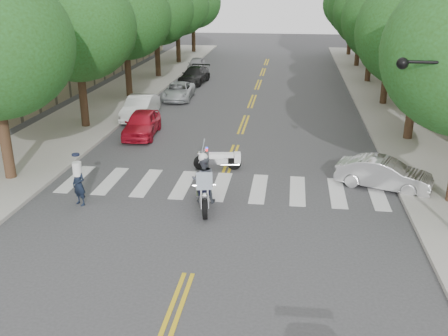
% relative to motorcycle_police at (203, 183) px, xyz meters
% --- Properties ---
extents(ground, '(140.00, 140.00, 0.00)m').
position_rel_motorcycle_police_xyz_m(ground, '(0.36, -4.56, -0.94)').
color(ground, '#38383A').
rests_on(ground, ground).
extents(sidewalk_left, '(5.00, 60.00, 0.15)m').
position_rel_motorcycle_police_xyz_m(sidewalk_left, '(-9.14, 17.44, -0.86)').
color(sidewalk_left, '#9E9991').
rests_on(sidewalk_left, ground).
extents(sidewalk_right, '(5.00, 60.00, 0.15)m').
position_rel_motorcycle_police_xyz_m(sidewalk_right, '(9.86, 17.44, -0.86)').
color(sidewalk_right, '#9E9991').
rests_on(sidewalk_right, ground).
extents(tree_l_1, '(6.40, 6.40, 8.45)m').
position_rel_motorcycle_police_xyz_m(tree_l_1, '(-8.44, 9.44, 4.62)').
color(tree_l_1, '#382316').
rests_on(tree_l_1, ground).
extents(tree_l_2, '(6.40, 6.40, 8.45)m').
position_rel_motorcycle_police_xyz_m(tree_l_2, '(-8.44, 17.44, 4.62)').
color(tree_l_2, '#382316').
rests_on(tree_l_2, ground).
extents(tree_l_3, '(6.40, 6.40, 8.45)m').
position_rel_motorcycle_police_xyz_m(tree_l_3, '(-8.44, 25.44, 4.62)').
color(tree_l_3, '#382316').
rests_on(tree_l_3, ground).
extents(tree_l_4, '(6.40, 6.40, 8.45)m').
position_rel_motorcycle_police_xyz_m(tree_l_4, '(-8.44, 33.44, 4.62)').
color(tree_l_4, '#382316').
rests_on(tree_l_4, ground).
extents(tree_l_5, '(6.40, 6.40, 8.45)m').
position_rel_motorcycle_police_xyz_m(tree_l_5, '(-8.44, 41.44, 4.62)').
color(tree_l_5, '#382316').
rests_on(tree_l_5, ground).
extents(tree_r_1, '(6.40, 6.40, 8.45)m').
position_rel_motorcycle_police_xyz_m(tree_r_1, '(9.16, 9.44, 4.62)').
color(tree_r_1, '#382316').
rests_on(tree_r_1, ground).
extents(tree_r_2, '(6.40, 6.40, 8.45)m').
position_rel_motorcycle_police_xyz_m(tree_r_2, '(9.16, 17.44, 4.62)').
color(tree_r_2, '#382316').
rests_on(tree_r_2, ground).
extents(tree_r_3, '(6.40, 6.40, 8.45)m').
position_rel_motorcycle_police_xyz_m(tree_r_3, '(9.16, 25.44, 4.62)').
color(tree_r_3, '#382316').
rests_on(tree_r_3, ground).
extents(tree_r_4, '(6.40, 6.40, 8.45)m').
position_rel_motorcycle_police_xyz_m(tree_r_4, '(9.16, 33.44, 4.62)').
color(tree_r_4, '#382316').
rests_on(tree_r_4, ground).
extents(tree_r_5, '(6.40, 6.40, 8.45)m').
position_rel_motorcycle_police_xyz_m(tree_r_5, '(9.16, 41.44, 4.62)').
color(tree_r_5, '#382316').
rests_on(tree_r_5, ground).
extents(motorcycle_police, '(0.99, 2.56, 2.11)m').
position_rel_motorcycle_police_xyz_m(motorcycle_police, '(0.00, 0.00, 0.00)').
color(motorcycle_police, black).
rests_on(motorcycle_police, ground).
extents(motorcycle_parked, '(2.12, 0.69, 1.37)m').
position_rel_motorcycle_police_xyz_m(motorcycle_parked, '(0.12, 3.92, -0.46)').
color(motorcycle_parked, black).
rests_on(motorcycle_parked, ground).
extents(officer_standing, '(0.70, 0.62, 1.62)m').
position_rel_motorcycle_police_xyz_m(officer_standing, '(-4.59, -0.47, -0.13)').
color(officer_standing, black).
rests_on(officer_standing, ground).
extents(convertible, '(3.94, 2.47, 1.22)m').
position_rel_motorcycle_police_xyz_m(convertible, '(6.86, 2.71, -0.32)').
color(convertible, '#BABABC').
rests_on(convertible, ground).
extents(parked_car_a, '(1.91, 4.10, 1.36)m').
position_rel_motorcycle_police_xyz_m(parked_car_a, '(-4.84, 8.44, -0.26)').
color(parked_car_a, red).
rests_on(parked_car_a, ground).
extents(parked_car_b, '(1.58, 4.26, 1.39)m').
position_rel_motorcycle_police_xyz_m(parked_car_b, '(-5.94, 11.84, -0.24)').
color(parked_car_b, white).
rests_on(parked_car_b, ground).
extents(parked_car_c, '(2.11, 4.24, 1.15)m').
position_rel_motorcycle_police_xyz_m(parked_car_c, '(-4.84, 17.38, -0.36)').
color(parked_car_c, '#B5B9BD').
rests_on(parked_car_c, ground).
extents(parked_car_d, '(2.18, 4.59, 1.29)m').
position_rel_motorcycle_police_xyz_m(parked_car_d, '(-4.84, 23.28, -0.29)').
color(parked_car_d, black).
rests_on(parked_car_d, ground).
extents(parked_car_e, '(1.57, 3.53, 1.18)m').
position_rel_motorcycle_police_xyz_m(parked_car_e, '(-5.86, 29.44, -0.35)').
color(parked_car_e, '#9A9A9F').
rests_on(parked_car_e, ground).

